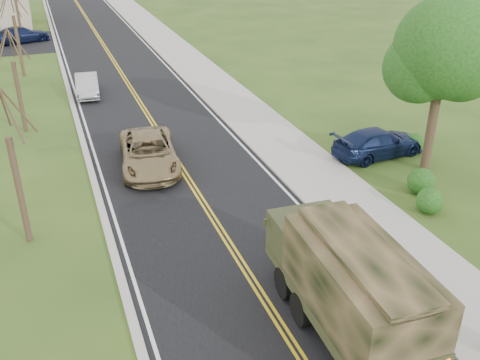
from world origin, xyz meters
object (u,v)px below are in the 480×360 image
military_truck (348,280)px  suv_champagne (149,152)px  sedan_silver (87,85)px  pickup_navy (378,143)px

military_truck → suv_champagne: bearing=105.2°
suv_champagne → sedan_silver: suv_champagne is taller
pickup_navy → sedan_silver: bearing=34.0°
suv_champagne → pickup_navy: bearing=-6.6°
military_truck → sedan_silver: size_ratio=1.63×
military_truck → suv_champagne: military_truck is taller
military_truck → sedan_silver: 26.44m
military_truck → sedan_silver: (-4.56, 26.02, -1.23)m
suv_champagne → sedan_silver: size_ratio=1.36×
military_truck → pickup_navy: bearing=54.9°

